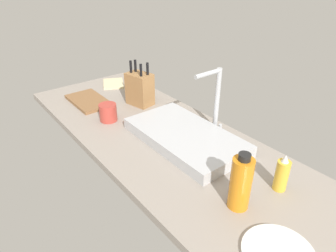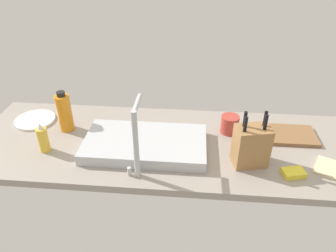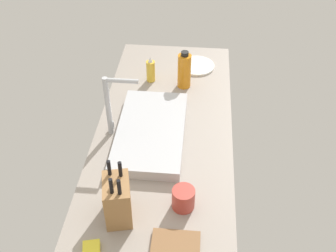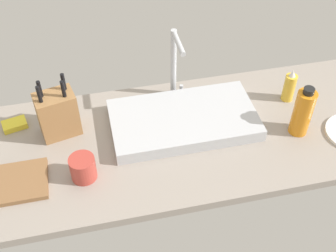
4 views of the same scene
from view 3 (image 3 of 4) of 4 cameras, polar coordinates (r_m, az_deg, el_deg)
name	(u,v)px [view 3 (image 3 of 4)]	position (r cm, az deg, el deg)	size (l,w,h in cm)	color
countertop_slab	(161,150)	(185.23, -0.92, -3.43)	(183.90, 64.51, 3.50)	gray
sink_basin	(151,131)	(188.44, -2.42, -0.77)	(55.96, 30.70, 5.11)	#B7BABF
faucet	(111,102)	(181.63, -7.98, 3.40)	(5.50, 15.72, 30.92)	#B7BABF
knife_block	(117,200)	(152.65, -7.12, -10.24)	(15.92, 12.49, 24.83)	#9E7042
soap_bottle	(151,70)	(222.90, -2.45, 7.81)	(4.81, 4.81, 14.71)	gold
water_bottle	(184,71)	(216.60, 2.31, 7.80)	(7.18, 7.18, 21.08)	orange
dinner_plate	(197,66)	(238.33, 4.03, 8.45)	(20.76, 20.76, 1.20)	white
coffee_mug	(183,198)	(158.23, 2.17, -10.14)	(8.93, 8.93, 8.99)	#B23D33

